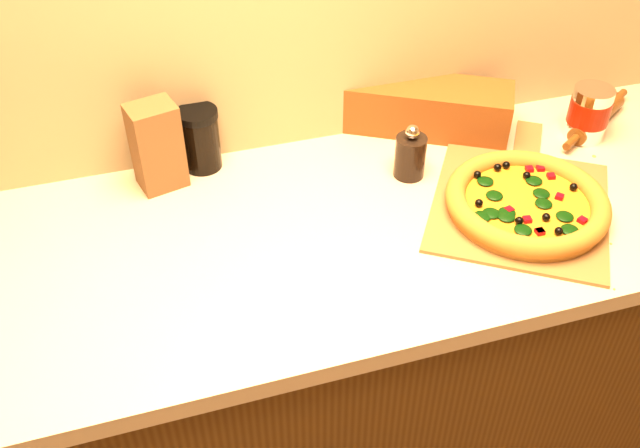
{
  "coord_description": "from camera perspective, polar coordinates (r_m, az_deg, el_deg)",
  "views": [
    {
      "loc": [
        -0.31,
        0.37,
        1.85
      ],
      "look_at": [
        -0.01,
        1.38,
        0.96
      ],
      "focal_mm": 40.0,
      "sensor_mm": 36.0,
      "label": 1
    }
  ],
  "objects": [
    {
      "name": "countertop",
      "position": [
        1.46,
        -0.26,
        -1.11
      ],
      "size": [
        2.84,
        0.68,
        0.04
      ],
      "primitive_type": "cube",
      "color": "beige",
      "rests_on": "cabinet"
    },
    {
      "name": "rolling_pin",
      "position": [
        1.88,
        21.24,
        7.9
      ],
      "size": [
        0.29,
        0.19,
        0.04
      ],
      "rotation": [
        0.0,
        0.0,
        0.57
      ],
      "color": "#53260E",
      "rests_on": "countertop"
    },
    {
      "name": "pepper_grinder",
      "position": [
        1.58,
        7.23,
        5.49
      ],
      "size": [
        0.07,
        0.07,
        0.13
      ],
      "color": "black",
      "rests_on": "countertop"
    },
    {
      "name": "pizza",
      "position": [
        1.53,
        16.2,
        1.68
      ],
      "size": [
        0.34,
        0.34,
        0.05
      ],
      "color": "#AA7C2A",
      "rests_on": "pizza_peel"
    },
    {
      "name": "pizza_peel",
      "position": [
        1.58,
        15.72,
        1.73
      ],
      "size": [
        0.52,
        0.56,
        0.01
      ],
      "rotation": [
        0.0,
        0.0,
        -0.58
      ],
      "color": "brown",
      "rests_on": "countertop"
    },
    {
      "name": "paper_bag",
      "position": [
        1.56,
        -12.92,
        6.08
      ],
      "size": [
        0.11,
        0.1,
        0.2
      ],
      "primitive_type": "cube",
      "rotation": [
        0.0,
        0.0,
        0.24
      ],
      "color": "brown",
      "rests_on": "countertop"
    },
    {
      "name": "coffee_canister",
      "position": [
        1.81,
        20.71,
        8.35
      ],
      "size": [
        0.1,
        0.1,
        0.13
      ],
      "color": "silver",
      "rests_on": "countertop"
    },
    {
      "name": "cabinet",
      "position": [
        1.79,
        -0.21,
        -11.93
      ],
      "size": [
        2.8,
        0.65,
        0.86
      ],
      "primitive_type": "cube",
      "color": "#482C0F",
      "rests_on": "ground"
    },
    {
      "name": "dark_jar",
      "position": [
        1.61,
        -9.57,
        6.74
      ],
      "size": [
        0.09,
        0.09,
        0.14
      ],
      "color": "black",
      "rests_on": "countertop"
    },
    {
      "name": "bread_bag",
      "position": [
        1.75,
        7.97,
        9.33
      ],
      "size": [
        0.44,
        0.33,
        0.12
      ],
      "primitive_type": "cube",
      "rotation": [
        0.0,
        0.0,
        -0.52
      ],
      "color": "brown",
      "rests_on": "countertop"
    }
  ]
}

